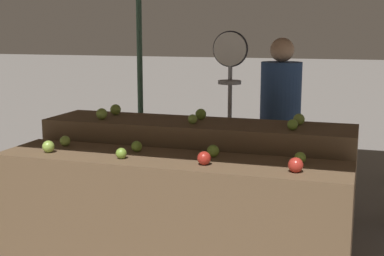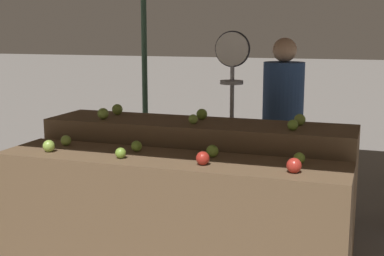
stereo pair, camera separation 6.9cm
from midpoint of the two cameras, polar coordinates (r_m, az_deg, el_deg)
The scene contains 18 objects.
display_counter_front at distance 3.61m, azimuth -3.00°, elevation -9.78°, with size 2.33×0.55×0.85m, color brown.
display_counter_back at distance 4.13m, azimuth -0.01°, elevation -6.14°, with size 2.33×0.55×0.99m, color brown.
apple_front_0 at distance 3.77m, azimuth -15.58°, elevation -1.92°, with size 0.08×0.08×0.08m, color #8EB247.
apple_front_1 at distance 3.49m, azimuth -8.12°, elevation -2.69°, with size 0.07×0.07×0.07m, color #7AA338.
apple_front_2 at distance 3.30m, azimuth 0.70°, elevation -3.24°, with size 0.09×0.09×0.09m, color #AD281E.
apple_front_3 at distance 3.18m, azimuth 10.39°, elevation -3.90°, with size 0.09×0.09×0.09m, color #B72D23.
apple_front_4 at distance 3.94m, azimuth -13.87°, elevation -1.35°, with size 0.08×0.08×0.08m, color #8EB247.
apple_front_5 at distance 3.68m, azimuth -6.46°, elevation -1.95°, with size 0.08×0.08×0.08m, color #7AA338.
apple_front_6 at distance 3.50m, azimuth 1.69°, elevation -2.46°, with size 0.08×0.08×0.08m, color #7AA338.
apple_front_7 at distance 3.39m, azimuth 10.88°, elevation -3.14°, with size 0.07×0.07×0.07m, color #84AD3D.
apple_back_0 at distance 4.19m, azimuth -10.07°, elevation 1.50°, with size 0.09×0.09×0.09m, color #8EB247.
apple_back_1 at distance 3.92m, azimuth -0.50°, elevation 0.96°, with size 0.07×0.07×0.07m, color #8EB247.
apple_back_2 at distance 3.73m, azimuth 10.16°, elevation 0.35°, with size 0.08×0.08×0.08m, color #7AA338.
apple_back_3 at distance 4.39m, azimuth -8.60°, elevation 1.95°, with size 0.09×0.09×0.09m, color #8EB247.
apple_back_4 at distance 4.11m, azimuth 0.46°, elevation 1.49°, with size 0.08×0.08×0.08m, color #7AA338.
apple_back_5 at distance 3.94m, azimuth 10.85°, elevation 0.91°, with size 0.08×0.08×0.08m, color #8EB247.
produce_scale at distance 4.61m, azimuth 3.62°, elevation 4.85°, with size 0.31×0.20×1.67m.
person_vendor_at_scale at distance 4.83m, azimuth 8.99°, elevation 1.35°, with size 0.47×0.47×1.61m.
Camera 1 is at (1.19, -3.18, 1.67)m, focal length 50.00 mm.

